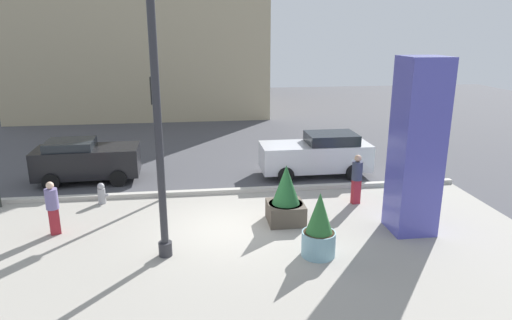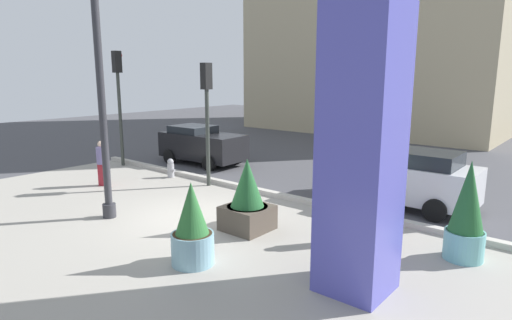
{
  "view_description": "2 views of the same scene",
  "coord_description": "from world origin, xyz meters",
  "px_view_note": "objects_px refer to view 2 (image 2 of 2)",
  "views": [
    {
      "loc": [
        -0.83,
        -12.69,
        5.84
      ],
      "look_at": [
        1.03,
        1.39,
        1.74
      ],
      "focal_mm": 31.88,
      "sensor_mm": 36.0,
      "label": 1
    },
    {
      "loc": [
        8.68,
        -7.65,
        3.95
      ],
      "look_at": [
        0.89,
        1.7,
        1.5
      ],
      "focal_mm": 29.99,
      "sensor_mm": 36.0,
      "label": 2
    }
  ],
  "objects_px": {
    "lamp_post": "(101,92)",
    "car_curb_west": "(202,144)",
    "art_pillar_blue": "(361,154)",
    "traffic_light_corner": "(119,90)",
    "pedestrian_on_sidewalk": "(369,202)",
    "car_intersection": "(401,177)",
    "potted_plant_mid_plaza": "(192,229)",
    "pedestrian_by_curb": "(102,161)",
    "potted_plant_near_right": "(467,214)",
    "fire_hydrant": "(171,168)",
    "potted_plant_near_left": "(247,200)",
    "traffic_light_far_side": "(207,104)"
  },
  "relations": [
    {
      "from": "potted_plant_near_right",
      "to": "traffic_light_corner",
      "type": "distance_m",
      "value": 14.39
    },
    {
      "from": "art_pillar_blue",
      "to": "pedestrian_by_curb",
      "type": "height_order",
      "value": "art_pillar_blue"
    },
    {
      "from": "lamp_post",
      "to": "car_curb_west",
      "type": "xyz_separation_m",
      "value": [
        -3.44,
        6.75,
        -2.61
      ]
    },
    {
      "from": "art_pillar_blue",
      "to": "car_intersection",
      "type": "distance_m",
      "value": 6.05
    },
    {
      "from": "car_intersection",
      "to": "pedestrian_by_curb",
      "type": "bearing_deg",
      "value": -153.42
    },
    {
      "from": "traffic_light_corner",
      "to": "car_intersection",
      "type": "distance_m",
      "value": 12.06
    },
    {
      "from": "potted_plant_near_left",
      "to": "potted_plant_near_right",
      "type": "distance_m",
      "value": 5.04
    },
    {
      "from": "potted_plant_mid_plaza",
      "to": "art_pillar_blue",
      "type": "bearing_deg",
      "value": 21.28
    },
    {
      "from": "potted_plant_near_right",
      "to": "traffic_light_corner",
      "type": "height_order",
      "value": "traffic_light_corner"
    },
    {
      "from": "potted_plant_near_left",
      "to": "car_intersection",
      "type": "xyz_separation_m",
      "value": [
        2.21,
        4.6,
        0.07
      ]
    },
    {
      "from": "traffic_light_corner",
      "to": "pedestrian_by_curb",
      "type": "height_order",
      "value": "traffic_light_corner"
    },
    {
      "from": "potted_plant_mid_plaza",
      "to": "lamp_post",
      "type": "bearing_deg",
      "value": 172.67
    },
    {
      "from": "potted_plant_near_left",
      "to": "car_curb_west",
      "type": "height_order",
      "value": "potted_plant_near_left"
    },
    {
      "from": "potted_plant_mid_plaza",
      "to": "car_intersection",
      "type": "distance_m",
      "value": 7.09
    },
    {
      "from": "potted_plant_near_right",
      "to": "pedestrian_by_curb",
      "type": "distance_m",
      "value": 11.78
    },
    {
      "from": "lamp_post",
      "to": "pedestrian_by_curb",
      "type": "height_order",
      "value": "lamp_post"
    },
    {
      "from": "lamp_post",
      "to": "fire_hydrant",
      "type": "height_order",
      "value": "lamp_post"
    },
    {
      "from": "traffic_light_corner",
      "to": "pedestrian_by_curb",
      "type": "relative_size",
      "value": 3.01
    },
    {
      "from": "fire_hydrant",
      "to": "car_intersection",
      "type": "xyz_separation_m",
      "value": [
        8.22,
        2.2,
        0.51
      ]
    },
    {
      "from": "traffic_light_corner",
      "to": "potted_plant_mid_plaza",
      "type": "bearing_deg",
      "value": -25.79
    },
    {
      "from": "car_intersection",
      "to": "pedestrian_by_curb",
      "type": "distance_m",
      "value": 10.19
    },
    {
      "from": "potted_plant_mid_plaza",
      "to": "car_curb_west",
      "type": "xyz_separation_m",
      "value": [
        -7.49,
        7.27,
        0.09
      ]
    },
    {
      "from": "pedestrian_on_sidewalk",
      "to": "pedestrian_by_curb",
      "type": "distance_m",
      "value": 9.7
    },
    {
      "from": "car_curb_west",
      "to": "car_intersection",
      "type": "xyz_separation_m",
      "value": [
        9.25,
        -0.41,
        0.01
      ]
    },
    {
      "from": "art_pillar_blue",
      "to": "pedestrian_on_sidewalk",
      "type": "height_order",
      "value": "art_pillar_blue"
    },
    {
      "from": "art_pillar_blue",
      "to": "traffic_light_corner",
      "type": "height_order",
      "value": "art_pillar_blue"
    },
    {
      "from": "art_pillar_blue",
      "to": "traffic_light_far_side",
      "type": "height_order",
      "value": "art_pillar_blue"
    },
    {
      "from": "fire_hydrant",
      "to": "lamp_post",
      "type": "bearing_deg",
      "value": -59.81
    },
    {
      "from": "lamp_post",
      "to": "potted_plant_mid_plaza",
      "type": "height_order",
      "value": "lamp_post"
    },
    {
      "from": "potted_plant_near_left",
      "to": "potted_plant_near_right",
      "type": "height_order",
      "value": "potted_plant_near_right"
    },
    {
      "from": "traffic_light_corner",
      "to": "pedestrian_on_sidewalk",
      "type": "xyz_separation_m",
      "value": [
        12.13,
        -1.25,
        -2.32
      ]
    },
    {
      "from": "potted_plant_near_left",
      "to": "potted_plant_near_right",
      "type": "xyz_separation_m",
      "value": [
        4.77,
        1.64,
        0.21
      ]
    },
    {
      "from": "car_intersection",
      "to": "pedestrian_on_sidewalk",
      "type": "relative_size",
      "value": 2.55
    },
    {
      "from": "potted_plant_near_right",
      "to": "car_curb_west",
      "type": "xyz_separation_m",
      "value": [
        -11.81,
        3.37,
        -0.15
      ]
    },
    {
      "from": "car_curb_west",
      "to": "fire_hydrant",
      "type": "bearing_deg",
      "value": -68.45
    },
    {
      "from": "pedestrian_on_sidewalk",
      "to": "car_curb_west",
      "type": "bearing_deg",
      "value": 158.95
    },
    {
      "from": "art_pillar_blue",
      "to": "potted_plant_near_right",
      "type": "relative_size",
      "value": 2.34
    },
    {
      "from": "potted_plant_near_right",
      "to": "traffic_light_corner",
      "type": "bearing_deg",
      "value": 176.53
    },
    {
      "from": "potted_plant_mid_plaza",
      "to": "car_curb_west",
      "type": "height_order",
      "value": "potted_plant_mid_plaza"
    },
    {
      "from": "pedestrian_by_curb",
      "to": "car_curb_west",
      "type": "bearing_deg",
      "value": 91.58
    },
    {
      "from": "car_curb_west",
      "to": "pedestrian_on_sidewalk",
      "type": "bearing_deg",
      "value": -21.05
    },
    {
      "from": "car_intersection",
      "to": "pedestrian_on_sidewalk",
      "type": "xyz_separation_m",
      "value": [
        0.51,
        -3.35,
        0.1
      ]
    },
    {
      "from": "lamp_post",
      "to": "fire_hydrant",
      "type": "bearing_deg",
      "value": 120.19
    },
    {
      "from": "traffic_light_far_side",
      "to": "traffic_light_corner",
      "type": "relative_size",
      "value": 0.88
    },
    {
      "from": "potted_plant_near_right",
      "to": "traffic_light_corner",
      "type": "xyz_separation_m",
      "value": [
        -14.19,
        0.86,
        2.28
      ]
    },
    {
      "from": "car_curb_west",
      "to": "pedestrian_by_curb",
      "type": "distance_m",
      "value": 4.97
    },
    {
      "from": "art_pillar_blue",
      "to": "pedestrian_by_curb",
      "type": "distance_m",
      "value": 10.67
    },
    {
      "from": "potted_plant_near_left",
      "to": "car_curb_west",
      "type": "bearing_deg",
      "value": 144.59
    },
    {
      "from": "traffic_light_far_side",
      "to": "pedestrian_by_curb",
      "type": "relative_size",
      "value": 2.65
    },
    {
      "from": "potted_plant_near_right",
      "to": "pedestrian_on_sidewalk",
      "type": "bearing_deg",
      "value": -169.29
    }
  ]
}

